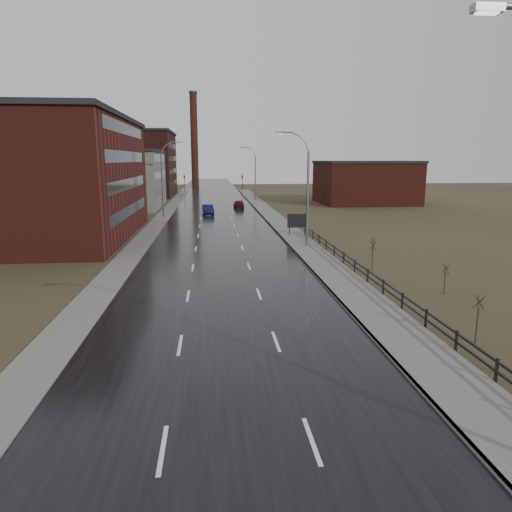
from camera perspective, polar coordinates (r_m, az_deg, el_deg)
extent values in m
cube|color=black|center=(69.06, -4.98, 4.70)|extent=(14.00, 300.00, 0.06)
cube|color=#595651|center=(45.31, 6.34, 0.95)|extent=(3.20, 180.00, 0.18)
cube|color=slate|center=(45.03, 4.45, 0.92)|extent=(0.16, 180.00, 0.18)
cube|color=#595651|center=(69.46, -11.78, 4.56)|extent=(2.40, 260.00, 0.12)
cube|color=#471914|center=(57.29, -26.66, 8.52)|extent=(22.00, 28.00, 13.00)
cube|color=black|center=(57.43, -27.31, 15.23)|extent=(22.44, 28.56, 0.50)
cube|color=black|center=(54.62, -15.47, 5.55)|extent=(0.06, 22.40, 1.20)
cube|color=black|center=(54.39, -15.64, 8.69)|extent=(0.06, 22.40, 1.20)
cube|color=black|center=(54.33, -15.82, 11.84)|extent=(0.06, 22.40, 1.20)
cube|color=black|center=(54.43, -16.01, 15.00)|extent=(0.06, 22.40, 1.20)
cube|color=slate|center=(88.31, -17.10, 9.03)|extent=(16.00, 20.00, 10.00)
cube|color=black|center=(88.25, -17.31, 12.43)|extent=(16.32, 20.40, 0.50)
cube|color=black|center=(87.20, -11.83, 7.95)|extent=(0.06, 16.00, 1.20)
cube|color=black|center=(87.06, -11.91, 9.92)|extent=(0.06, 16.00, 1.20)
cube|color=black|center=(87.02, -12.00, 11.89)|extent=(0.06, 16.00, 1.20)
cube|color=#331611|center=(118.64, -16.73, 10.87)|extent=(26.00, 24.00, 15.00)
cube|color=black|center=(118.82, -16.96, 14.60)|extent=(26.52, 24.48, 0.50)
cube|color=black|center=(117.03, -10.27, 8.96)|extent=(0.06, 19.20, 1.20)
cube|color=black|center=(116.92, -10.33, 10.43)|extent=(0.06, 19.20, 1.20)
cube|color=black|center=(116.89, -10.38, 11.90)|extent=(0.06, 19.20, 1.20)
cube|color=black|center=(116.94, -10.44, 13.37)|extent=(0.06, 19.20, 1.20)
cube|color=#471914|center=(95.78, 13.47, 8.81)|extent=(18.00, 16.00, 8.00)
cube|color=black|center=(95.67, 13.59, 11.35)|extent=(18.36, 16.32, 0.50)
cylinder|color=#331611|center=(158.73, -7.72, 14.10)|extent=(2.40, 2.40, 30.00)
cylinder|color=black|center=(160.08, -7.88, 19.58)|extent=(2.70, 2.70, 0.80)
cube|color=slate|center=(12.65, 26.95, 25.88)|extent=(0.70, 0.28, 0.18)
cube|color=silver|center=(12.63, 26.90, 25.45)|extent=(0.50, 0.20, 0.04)
cylinder|color=slate|center=(45.68, 6.47, 6.94)|extent=(0.24, 0.24, 9.50)
cylinder|color=slate|center=(45.50, 6.41, 13.42)|extent=(0.51, 0.14, 0.98)
cylinder|color=slate|center=(45.43, 5.82, 14.34)|extent=(0.81, 0.14, 0.81)
cylinder|color=slate|center=(45.32, 4.92, 14.96)|extent=(0.98, 0.14, 0.51)
cylinder|color=slate|center=(45.18, 3.84, 15.20)|extent=(1.01, 0.14, 0.14)
cube|color=slate|center=(45.07, 2.94, 15.16)|extent=(0.70, 0.28, 0.18)
cube|color=silver|center=(45.07, 2.94, 15.03)|extent=(0.50, 0.20, 0.04)
cylinder|color=slate|center=(71.00, -11.61, 8.53)|extent=(0.24, 0.24, 9.50)
cylinder|color=slate|center=(70.89, -11.65, 12.69)|extent=(0.51, 0.14, 0.98)
cylinder|color=slate|center=(70.86, -11.28, 13.28)|extent=(0.81, 0.14, 0.81)
cylinder|color=slate|center=(70.81, -10.71, 13.69)|extent=(0.98, 0.14, 0.51)
cylinder|color=slate|center=(70.75, -10.02, 13.85)|extent=(1.01, 0.14, 0.14)
cube|color=slate|center=(70.70, -9.44, 13.83)|extent=(0.70, 0.28, 0.18)
cube|color=silver|center=(70.70, -9.44, 13.75)|extent=(0.50, 0.20, 0.04)
cylinder|color=slate|center=(99.05, -0.08, 9.66)|extent=(0.24, 0.24, 9.50)
cylinder|color=slate|center=(98.96, -0.18, 12.64)|extent=(0.51, 0.14, 0.98)
cylinder|color=slate|center=(98.93, -0.46, 13.05)|extent=(0.81, 0.14, 0.81)
cylinder|color=slate|center=(98.88, -0.88, 13.33)|extent=(0.98, 0.14, 0.51)
cylinder|color=slate|center=(98.82, -1.39, 13.43)|extent=(1.01, 0.14, 0.14)
cube|color=slate|center=(98.77, -1.79, 13.40)|extent=(0.70, 0.28, 0.18)
cube|color=silver|center=(98.77, -1.79, 13.34)|extent=(0.50, 0.20, 0.04)
cube|color=black|center=(20.66, 27.84, -12.64)|extent=(0.10, 0.10, 1.10)
cube|color=black|center=(23.00, 23.74, -9.77)|extent=(0.10, 0.10, 1.10)
cube|color=black|center=(25.48, 20.47, -7.41)|extent=(0.10, 0.10, 1.10)
cube|color=black|center=(28.06, 17.81, -5.46)|extent=(0.10, 0.10, 1.10)
cube|color=black|center=(30.71, 15.62, -3.83)|extent=(0.10, 0.10, 1.10)
cube|color=black|center=(33.43, 13.79, -2.46)|extent=(0.10, 0.10, 1.10)
cube|color=black|center=(36.19, 12.24, -1.30)|extent=(0.10, 0.10, 1.10)
cube|color=black|center=(38.98, 10.91, -0.30)|extent=(0.10, 0.10, 1.10)
cube|color=black|center=(41.81, 9.76, 0.57)|extent=(0.10, 0.10, 1.10)
cube|color=black|center=(44.65, 8.76, 1.32)|extent=(0.10, 0.10, 1.10)
cube|color=black|center=(47.52, 7.87, 1.98)|extent=(0.10, 0.10, 1.10)
cube|color=black|center=(50.40, 7.09, 2.57)|extent=(0.10, 0.10, 1.10)
cube|color=black|center=(53.29, 6.39, 3.10)|extent=(0.10, 0.10, 1.10)
cube|color=black|center=(30.16, 16.00, -3.36)|extent=(0.08, 53.00, 0.10)
cube|color=black|center=(30.27, 15.96, -4.09)|extent=(0.08, 53.00, 0.10)
cylinder|color=#382D23|center=(24.44, 25.89, -7.83)|extent=(0.08, 0.08, 1.80)
cylinder|color=#382D23|center=(24.12, 26.24, -5.19)|extent=(0.04, 0.61, 0.71)
cylinder|color=#382D23|center=(24.14, 26.11, -5.16)|extent=(0.58, 0.23, 0.72)
cylinder|color=#382D23|center=(24.10, 26.02, -5.18)|extent=(0.34, 0.51, 0.73)
cylinder|color=#382D23|center=(24.05, 26.09, -5.22)|extent=(0.34, 0.51, 0.73)
cylinder|color=#382D23|center=(24.06, 26.23, -5.23)|extent=(0.58, 0.23, 0.72)
cylinder|color=#382D23|center=(32.33, 22.52, -3.16)|extent=(0.08, 0.08, 1.51)
cylinder|color=#382D23|center=(32.12, 22.74, -1.46)|extent=(0.04, 0.51, 0.60)
cylinder|color=#382D23|center=(32.15, 22.64, -1.44)|extent=(0.49, 0.20, 0.61)
cylinder|color=#382D23|center=(32.11, 22.57, -1.45)|extent=(0.30, 0.44, 0.62)
cylinder|color=#382D23|center=(32.06, 22.62, -1.47)|extent=(0.30, 0.44, 0.62)
cylinder|color=#382D23|center=(32.07, 22.72, -1.48)|extent=(0.49, 0.20, 0.61)
cylinder|color=#382D23|center=(37.35, 14.34, -0.46)|extent=(0.08, 0.08, 1.77)
cylinder|color=#382D23|center=(37.14, 14.51, 1.27)|extent=(0.04, 0.60, 0.70)
cylinder|color=#382D23|center=(37.17, 14.43, 1.29)|extent=(0.57, 0.23, 0.71)
cylinder|color=#382D23|center=(37.14, 14.36, 1.28)|extent=(0.34, 0.51, 0.72)
cylinder|color=#382D23|center=(37.08, 14.39, 1.26)|extent=(0.34, 0.51, 0.72)
cylinder|color=#382D23|center=(37.09, 14.48, 1.26)|extent=(0.57, 0.23, 0.71)
cylinder|color=#382D23|center=(42.55, 14.36, 0.73)|extent=(0.08, 0.08, 1.35)
cylinder|color=#382D23|center=(42.41, 14.49, 1.90)|extent=(0.04, 0.46, 0.54)
cylinder|color=#382D23|center=(42.45, 14.42, 1.91)|extent=(0.44, 0.18, 0.55)
cylinder|color=#382D23|center=(42.41, 14.36, 1.91)|extent=(0.27, 0.39, 0.56)
cylinder|color=#382D23|center=(42.36, 14.39, 1.89)|extent=(0.27, 0.39, 0.56)
cylinder|color=#382D23|center=(42.36, 14.47, 1.89)|extent=(0.44, 0.18, 0.55)
cube|color=black|center=(52.59, 4.21, 3.41)|extent=(0.10, 0.10, 1.80)
cube|color=black|center=(52.92, 6.14, 3.42)|extent=(0.10, 0.10, 1.80)
cube|color=silver|center=(52.57, 5.21, 4.43)|extent=(2.26, 0.08, 1.49)
cube|color=black|center=(52.52, 5.22, 4.42)|extent=(2.36, 0.04, 1.59)
cylinder|color=black|center=(128.87, -8.94, 9.08)|extent=(0.16, 0.16, 5.20)
imported|color=black|center=(128.79, -8.97, 10.04)|extent=(0.58, 2.73, 1.10)
sphere|color=#FF190C|center=(128.63, -8.98, 10.17)|extent=(0.18, 0.18, 0.18)
cylinder|color=black|center=(128.95, -1.73, 9.22)|extent=(0.16, 0.16, 5.20)
imported|color=black|center=(128.87, -1.74, 10.18)|extent=(0.58, 2.73, 1.10)
sphere|color=#FF190C|center=(128.71, -1.73, 10.31)|extent=(0.18, 0.18, 0.18)
imported|color=#0C0D3D|center=(74.35, -6.03, 5.76)|extent=(2.06, 4.80, 1.54)
imported|color=#4A0C13|center=(84.02, -2.17, 6.51)|extent=(1.84, 4.42, 1.50)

